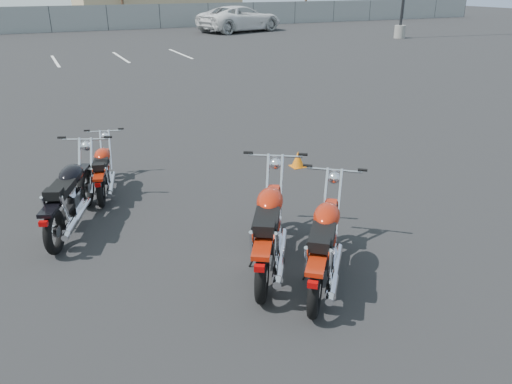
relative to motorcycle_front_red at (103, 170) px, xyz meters
name	(u,v)px	position (x,y,z in m)	size (l,w,h in m)	color
ground	(261,254)	(1.54, -3.10, -0.41)	(120.00, 120.00, 0.00)	black
motorcycle_front_red	(103,170)	(0.00, 0.00, 0.00)	(0.84, 1.84, 0.90)	black
motorcycle_second_black	(70,196)	(-0.66, -1.18, 0.09)	(1.30, 2.20, 1.10)	black
motorcycle_third_red	(269,228)	(1.52, -3.37, 0.12)	(1.64, 2.24, 1.16)	black
motorcycle_rear_red	(325,243)	(1.97, -3.96, 0.09)	(1.74, 2.01, 1.10)	black
training_cone_near	(298,159)	(3.69, -0.28, -0.25)	(0.27, 0.27, 0.32)	orange
chainlink_fence	(50,19)	(1.54, 31.90, 0.49)	(80.06, 0.06, 1.80)	slate
parking_line_stripes	(20,63)	(-0.96, 16.90, -0.41)	(15.12, 4.00, 0.01)	silver
white_van	(240,11)	(14.13, 26.79, 1.00)	(7.45, 2.98, 2.83)	silver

